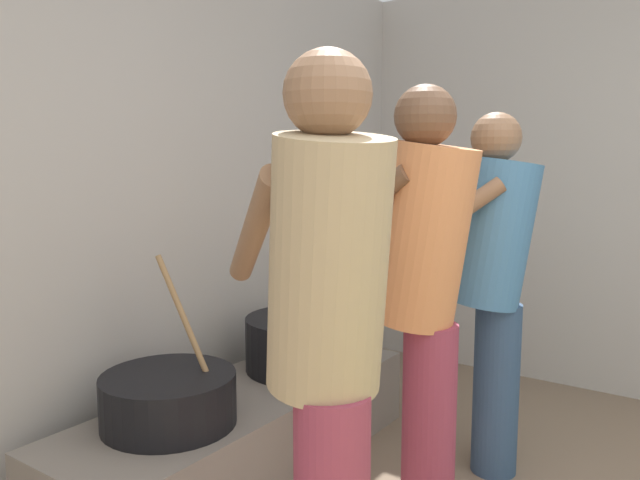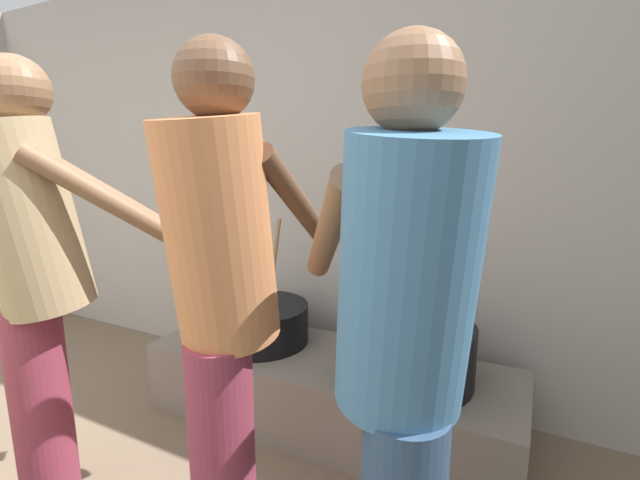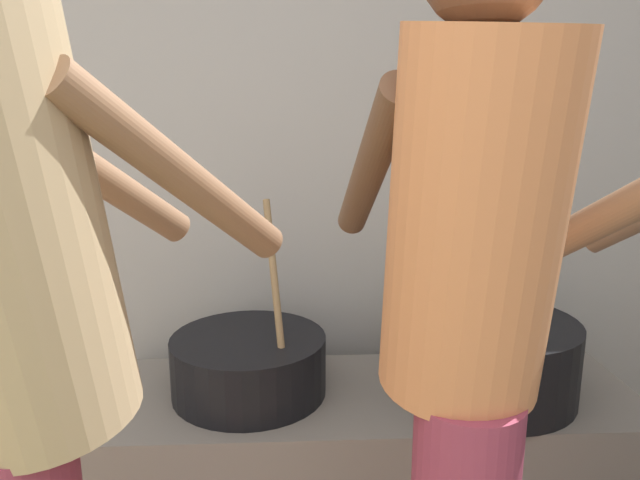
{
  "view_description": "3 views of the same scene",
  "coord_description": "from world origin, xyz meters",
  "px_view_note": "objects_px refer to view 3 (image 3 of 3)",
  "views": [
    {
      "loc": [
        -1.38,
        0.2,
        1.4
      ],
      "look_at": [
        0.57,
        1.58,
        1.08
      ],
      "focal_mm": 34.85,
      "sensor_mm": 36.0,
      "label": 1
    },
    {
      "loc": [
        1.46,
        0.2,
        1.34
      ],
      "look_at": [
        0.87,
        1.36,
        1.09
      ],
      "focal_mm": 24.5,
      "sensor_mm": 36.0,
      "label": 2
    },
    {
      "loc": [
        0.33,
        0.2,
        1.31
      ],
      "look_at": [
        0.4,
        1.64,
        0.98
      ],
      "focal_mm": 32.17,
      "sensor_mm": 36.0,
      "label": 3
    }
  ],
  "objects_px": {
    "cook_in_tan_shirt": "(19,339)",
    "cooking_pot_main": "(491,356)",
    "cooking_pot_secondary": "(249,364)",
    "cook_in_orange_shirt": "(468,313)"
  },
  "relations": [
    {
      "from": "cooking_pot_secondary",
      "to": "cook_in_orange_shirt",
      "type": "bearing_deg",
      "value": -61.04
    },
    {
      "from": "cooking_pot_main",
      "to": "cooking_pot_secondary",
      "type": "height_order",
      "value": "cooking_pot_main"
    },
    {
      "from": "cooking_pot_main",
      "to": "cook_in_tan_shirt",
      "type": "distance_m",
      "value": 1.5
    },
    {
      "from": "cook_in_tan_shirt",
      "to": "cooking_pot_main",
      "type": "bearing_deg",
      "value": 39.31
    },
    {
      "from": "cook_in_tan_shirt",
      "to": "cooking_pot_secondary",
      "type": "bearing_deg",
      "value": 73.38
    },
    {
      "from": "cooking_pot_main",
      "to": "cooking_pot_secondary",
      "type": "distance_m",
      "value": 0.82
    },
    {
      "from": "cook_in_orange_shirt",
      "to": "cook_in_tan_shirt",
      "type": "relative_size",
      "value": 0.99
    },
    {
      "from": "cooking_pot_secondary",
      "to": "cook_in_orange_shirt",
      "type": "xyz_separation_m",
      "value": [
        0.47,
        -0.85,
        0.49
      ]
    },
    {
      "from": "cooking_pot_secondary",
      "to": "cook_in_tan_shirt",
      "type": "bearing_deg",
      "value": -106.62
    },
    {
      "from": "cooking_pot_main",
      "to": "cooking_pot_secondary",
      "type": "xyz_separation_m",
      "value": [
        -0.82,
        0.04,
        -0.03
      ]
    }
  ]
}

